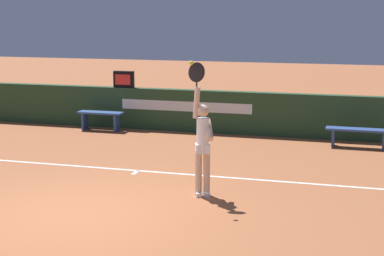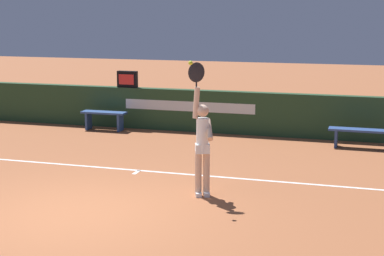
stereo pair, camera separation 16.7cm
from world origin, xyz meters
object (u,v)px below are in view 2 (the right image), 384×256
at_px(tennis_player, 202,142).
at_px(courtside_bench_far, 104,117).
at_px(speed_display, 127,79).
at_px(courtside_bench_near, 362,134).
at_px(tennis_ball, 191,63).

xyz_separation_m(tennis_player, courtside_bench_far, (-4.21, 5.01, -0.59)).
distance_m(tennis_player, courtside_bench_far, 6.57).
height_order(speed_display, courtside_bench_near, speed_display).
xyz_separation_m(tennis_player, courtside_bench_near, (2.55, 4.73, -0.61)).
height_order(tennis_player, courtside_bench_near, tennis_player).
distance_m(courtside_bench_near, courtside_bench_far, 6.76).
relative_size(speed_display, courtside_bench_near, 0.37).
distance_m(speed_display, tennis_player, 6.74).
bearing_deg(courtside_bench_far, speed_display, 51.44).
height_order(speed_display, courtside_bench_far, speed_display).
height_order(tennis_ball, courtside_bench_far, tennis_ball).
xyz_separation_m(courtside_bench_near, courtside_bench_far, (-6.76, 0.27, 0.02)).
xyz_separation_m(speed_display, tennis_ball, (3.65, -5.92, 1.00)).
distance_m(tennis_ball, courtside_bench_near, 6.06).
bearing_deg(courtside_bench_near, tennis_ball, -117.63).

